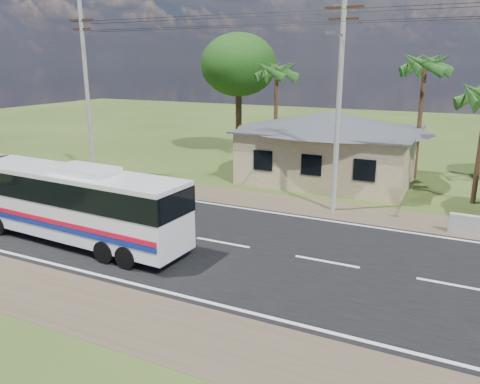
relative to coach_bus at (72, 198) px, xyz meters
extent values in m
plane|color=#324719|center=(5.71, 2.55, -1.92)|extent=(120.00, 120.00, 0.00)
cube|color=black|center=(5.71, 2.55, -1.91)|extent=(120.00, 10.00, 0.02)
cube|color=brown|center=(5.71, 9.05, -1.91)|extent=(120.00, 3.00, 0.01)
cube|color=brown|center=(5.71, -3.95, -1.91)|extent=(120.00, 3.00, 0.01)
cube|color=silver|center=(5.71, 7.25, -1.89)|extent=(120.00, 0.15, 0.01)
cube|color=silver|center=(5.71, -2.15, -1.89)|extent=(120.00, 0.15, 0.01)
cube|color=silver|center=(5.71, 2.55, -1.89)|extent=(120.00, 0.15, 0.01)
cube|color=tan|center=(6.71, 15.55, -0.32)|extent=(10.00, 8.00, 3.20)
cube|color=#4C4F54|center=(6.71, 15.55, 1.33)|extent=(10.60, 8.60, 0.10)
pyramid|color=#4C4F54|center=(6.71, 15.55, 2.48)|extent=(12.40, 10.00, 1.20)
cube|color=black|center=(3.71, 11.53, -0.22)|extent=(1.20, 0.08, 1.20)
cube|color=black|center=(6.71, 11.53, -0.22)|extent=(1.20, 0.08, 1.20)
cube|color=black|center=(9.71, 11.53, -0.22)|extent=(1.20, 0.08, 1.20)
cylinder|color=#9E9E99|center=(-7.29, 9.05, 3.58)|extent=(0.26, 0.26, 11.00)
cube|color=#3B2315|center=(-7.29, 9.05, 7.88)|extent=(1.80, 0.12, 0.12)
cube|color=#3B2315|center=(-7.29, 9.05, 7.38)|extent=(1.40, 0.10, 0.10)
cylinder|color=#9E9E99|center=(8.71, 9.05, 3.58)|extent=(0.26, 0.26, 11.00)
cube|color=#3B2315|center=(8.71, 9.05, 7.88)|extent=(1.80, 0.12, 0.12)
cube|color=#3B2315|center=(8.71, 9.05, 7.38)|extent=(1.40, 0.10, 0.10)
cylinder|color=gray|center=(8.71, 8.05, 6.68)|extent=(0.08, 2.00, 0.08)
cube|color=gray|center=(8.71, 7.05, 6.68)|extent=(0.50, 0.18, 0.12)
cylinder|color=black|center=(0.71, 9.05, 7.68)|extent=(16.00, 0.02, 0.02)
cylinder|color=#47301E|center=(15.21, 13.55, 1.08)|extent=(0.28, 0.28, 6.00)
cylinder|color=#47301E|center=(11.71, 18.05, 1.83)|extent=(0.28, 0.28, 7.50)
cylinder|color=#47301E|center=(1.71, 18.55, 1.58)|extent=(0.28, 0.28, 7.00)
cylinder|color=#47301E|center=(-2.29, 20.55, 1.06)|extent=(0.50, 0.50, 5.95)
ellipsoid|color=#173C10|center=(-2.29, 20.55, 5.23)|extent=(6.00, 6.00, 4.92)
cube|color=silver|center=(0.00, 0.00, -0.17)|extent=(10.85, 2.80, 2.69)
cube|color=black|center=(0.00, 0.00, 0.50)|extent=(10.89, 2.85, 0.98)
cube|color=#B60B25|center=(-0.06, -1.13, -0.67)|extent=(10.55, 0.59, 0.20)
cube|color=navy|center=(-0.06, -1.13, -0.89)|extent=(10.55, 0.59, 0.20)
cube|color=silver|center=(0.89, -0.04, 1.30)|extent=(2.76, 1.57, 0.27)
cylinder|color=black|center=(-3.53, 1.22, -1.47)|extent=(0.91, 0.36, 0.90)
cylinder|color=black|center=(2.62, -1.17, -1.47)|extent=(0.91, 0.36, 0.90)
cylinder|color=black|center=(2.73, 0.89, -1.47)|extent=(0.91, 0.36, 0.90)
cylinder|color=black|center=(3.70, -1.22, -1.47)|extent=(0.91, 0.36, 0.90)
cylinder|color=black|center=(3.80, 0.83, -1.47)|extent=(0.91, 0.36, 0.90)
imported|color=#28282A|center=(-10.36, 5.57, -1.30)|extent=(1.64, 3.70, 1.24)
camera|label=1|loc=(14.39, -13.73, 5.48)|focal=35.00mm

